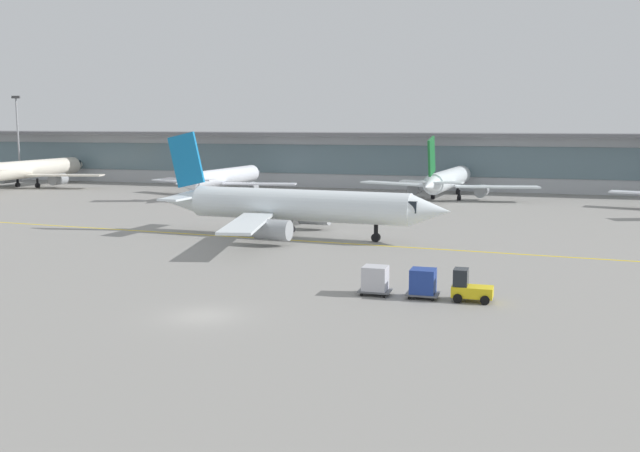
{
  "coord_description": "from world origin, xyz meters",
  "views": [
    {
      "loc": [
        18.93,
        -38.29,
        11.46
      ],
      "look_at": [
        1.8,
        18.13,
        3.0
      ],
      "focal_mm": 40.85,
      "sensor_mm": 36.0,
      "label": 1
    }
  ],
  "objects_px": {
    "gate_airplane_1": "(223,178)",
    "baggage_tug": "(469,288)",
    "gate_airplane_0": "(32,169)",
    "taxiing_regional_jet": "(296,206)",
    "gate_airplane_2": "(448,180)",
    "cargo_dolly_trailing": "(375,279)",
    "apron_light_mast_0": "(18,135)",
    "cargo_dolly_lead": "(423,282)"
  },
  "relations": [
    {
      "from": "gate_airplane_0",
      "to": "baggage_tug",
      "type": "distance_m",
      "value": 102.99
    },
    {
      "from": "baggage_tug",
      "to": "cargo_dolly_lead",
      "type": "distance_m",
      "value": 2.97
    },
    {
      "from": "gate_airplane_1",
      "to": "gate_airplane_2",
      "type": "height_order",
      "value": "gate_airplane_2"
    },
    {
      "from": "gate_airplane_1",
      "to": "apron_light_mast_0",
      "type": "bearing_deg",
      "value": 79.67
    },
    {
      "from": "gate_airplane_2",
      "to": "cargo_dolly_lead",
      "type": "bearing_deg",
      "value": -169.82
    },
    {
      "from": "taxiing_regional_jet",
      "to": "apron_light_mast_0",
      "type": "xyz_separation_m",
      "value": [
        -73.28,
        49.61,
        5.75
      ]
    },
    {
      "from": "apron_light_mast_0",
      "to": "gate_airplane_2",
      "type": "bearing_deg",
      "value": -5.92
    },
    {
      "from": "apron_light_mast_0",
      "to": "gate_airplane_1",
      "type": "bearing_deg",
      "value": -14.55
    },
    {
      "from": "gate_airplane_0",
      "to": "gate_airplane_2",
      "type": "xyz_separation_m",
      "value": [
        73.13,
        0.68,
        -0.22
      ]
    },
    {
      "from": "gate_airplane_0",
      "to": "gate_airplane_1",
      "type": "relative_size",
      "value": 1.14
    },
    {
      "from": "gate_airplane_0",
      "to": "taxiing_regional_jet",
      "type": "relative_size",
      "value": 0.99
    },
    {
      "from": "gate_airplane_2",
      "to": "taxiing_regional_jet",
      "type": "height_order",
      "value": "taxiing_regional_jet"
    },
    {
      "from": "baggage_tug",
      "to": "apron_light_mast_0",
      "type": "distance_m",
      "value": 117.03
    },
    {
      "from": "gate_airplane_1",
      "to": "baggage_tug",
      "type": "xyz_separation_m",
      "value": [
        43.85,
        -58.74,
        -1.82
      ]
    },
    {
      "from": "gate_airplane_0",
      "to": "gate_airplane_2",
      "type": "relative_size",
      "value": 1.07
    },
    {
      "from": "taxiing_regional_jet",
      "to": "cargo_dolly_trailing",
      "type": "distance_m",
      "value": 25.43
    },
    {
      "from": "gate_airplane_0",
      "to": "cargo_dolly_lead",
      "type": "relative_size",
      "value": 14.8
    },
    {
      "from": "cargo_dolly_trailing",
      "to": "apron_light_mast_0",
      "type": "relative_size",
      "value": 0.13
    },
    {
      "from": "gate_airplane_0",
      "to": "cargo_dolly_lead",
      "type": "bearing_deg",
      "value": -127.07
    },
    {
      "from": "gate_airplane_2",
      "to": "cargo_dolly_trailing",
      "type": "relative_size",
      "value": 13.79
    },
    {
      "from": "gate_airplane_1",
      "to": "cargo_dolly_lead",
      "type": "bearing_deg",
      "value": -140.94
    },
    {
      "from": "apron_light_mast_0",
      "to": "baggage_tug",
      "type": "bearing_deg",
      "value": -37.67
    },
    {
      "from": "cargo_dolly_lead",
      "to": "apron_light_mast_0",
      "type": "distance_m",
      "value": 114.7
    },
    {
      "from": "gate_airplane_1",
      "to": "cargo_dolly_trailing",
      "type": "distance_m",
      "value": 69.83
    },
    {
      "from": "gate_airplane_1",
      "to": "baggage_tug",
      "type": "bearing_deg",
      "value": -139.04
    },
    {
      "from": "baggage_tug",
      "to": "cargo_dolly_lead",
      "type": "relative_size",
      "value": 1.24
    },
    {
      "from": "cargo_dolly_lead",
      "to": "cargo_dolly_trailing",
      "type": "relative_size",
      "value": 1.0
    },
    {
      "from": "gate_airplane_1",
      "to": "cargo_dolly_trailing",
      "type": "xyz_separation_m",
      "value": [
        37.69,
        -58.76,
        -1.66
      ]
    },
    {
      "from": "baggage_tug",
      "to": "cargo_dolly_trailing",
      "type": "xyz_separation_m",
      "value": [
        -6.16,
        -0.02,
        0.16
      ]
    },
    {
      "from": "gate_airplane_0",
      "to": "cargo_dolly_lead",
      "type": "xyz_separation_m",
      "value": [
        79.22,
        -62.04,
        -2.05
      ]
    },
    {
      "from": "cargo_dolly_trailing",
      "to": "apron_light_mast_0",
      "type": "bearing_deg",
      "value": 140.22
    },
    {
      "from": "cargo_dolly_trailing",
      "to": "cargo_dolly_lead",
      "type": "bearing_deg",
      "value": 0.0
    },
    {
      "from": "gate_airplane_0",
      "to": "gate_airplane_2",
      "type": "bearing_deg",
      "value": -88.47
    },
    {
      "from": "gate_airplane_0",
      "to": "baggage_tug",
      "type": "bearing_deg",
      "value": -126.05
    },
    {
      "from": "gate_airplane_2",
      "to": "taxiing_regional_jet",
      "type": "xyz_separation_m",
      "value": [
        -10.08,
        -40.97,
        0.25
      ]
    },
    {
      "from": "gate_airplane_1",
      "to": "taxiing_regional_jet",
      "type": "height_order",
      "value": "taxiing_regional_jet"
    },
    {
      "from": "baggage_tug",
      "to": "gate_airplane_2",
      "type": "bearing_deg",
      "value": 98.04
    },
    {
      "from": "gate_airplane_2",
      "to": "cargo_dolly_trailing",
      "type": "xyz_separation_m",
      "value": [
        2.9,
        -62.73,
        -1.83
      ]
    },
    {
      "from": "gate_airplane_1",
      "to": "gate_airplane_2",
      "type": "xyz_separation_m",
      "value": [
        34.79,
        3.97,
        0.17
      ]
    },
    {
      "from": "taxiing_regional_jet",
      "to": "gate_airplane_1",
      "type": "bearing_deg",
      "value": 127.42
    },
    {
      "from": "gate_airplane_0",
      "to": "cargo_dolly_trailing",
      "type": "distance_m",
      "value": 98.16
    },
    {
      "from": "baggage_tug",
      "to": "cargo_dolly_trailing",
      "type": "distance_m",
      "value": 6.16
    }
  ]
}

